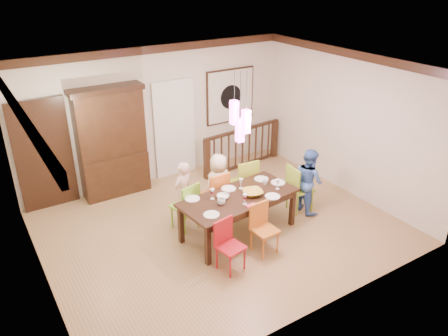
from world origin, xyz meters
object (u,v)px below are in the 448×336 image
china_hutch (112,142)px  balustrade (243,147)px  dining_table (239,200)px  person_far_left (183,192)px  person_far_mid (219,184)px  person_end_right (309,180)px  chair_far_left (184,202)px  chair_end_right (301,185)px

china_hutch → balustrade: china_hutch is taller
dining_table → person_far_left: person_far_left is taller
person_far_mid → person_end_right: 1.71m
china_hutch → person_far_mid: china_hutch is taller
chair_far_left → person_far_mid: person_far_mid is taller
person_end_right → dining_table: bearing=95.3°
chair_far_left → china_hutch: 2.13m
person_far_left → dining_table: bearing=103.5°
chair_far_left → person_far_left: bearing=-127.3°
chair_end_right → china_hutch: (-2.76, 2.57, 0.60)m
dining_table → china_hutch: bearing=110.4°
china_hutch → balustrade: 3.03m
china_hutch → chair_end_right: bearing=-43.0°
china_hutch → balustrade: size_ratio=1.04×
person_far_left → person_end_right: 2.39m
dining_table → person_far_mid: 0.83m
balustrade → chair_far_left: bearing=-151.2°
chair_far_left → person_far_mid: 0.82m
chair_end_right → person_end_right: (0.12, -0.08, 0.10)m
chair_end_right → balustrade: size_ratio=0.43×
china_hutch → chair_far_left: bearing=-73.1°
dining_table → chair_end_right: 1.47m
person_far_mid → chair_far_left: bearing=7.6°
person_far_left → person_far_mid: bearing=153.2°
dining_table → china_hutch: china_hutch is taller
balustrade → person_far_mid: 2.12m
dining_table → chair_end_right: (1.46, 0.05, -0.13)m
dining_table → person_far_mid: size_ratio=1.79×
person_far_left → chair_end_right: bearing=136.6°
chair_end_right → person_end_right: bearing=-118.8°
person_far_left → person_end_right: (2.20, -0.92, 0.04)m
chair_far_left → person_end_right: size_ratio=0.71×
china_hutch → person_end_right: china_hutch is taller
chair_end_right → person_end_right: size_ratio=0.74×
dining_table → balustrade: bearing=48.4°
chair_end_right → china_hutch: bearing=53.0°
person_end_right → china_hutch: bearing=53.6°
chair_far_left → person_end_right: bearing=147.6°
chair_end_right → person_end_right: 0.17m
chair_far_left → person_end_right: person_end_right is taller
balustrade → person_end_right: size_ratio=1.70×
chair_far_left → person_far_mid: (0.81, 0.15, 0.08)m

